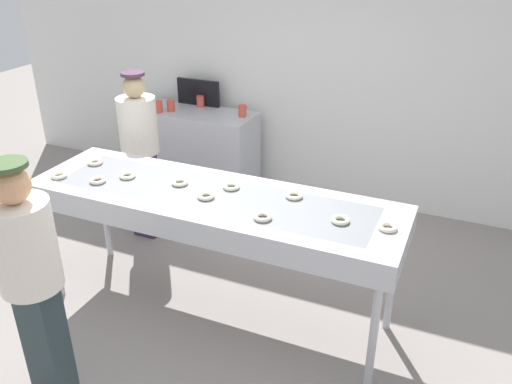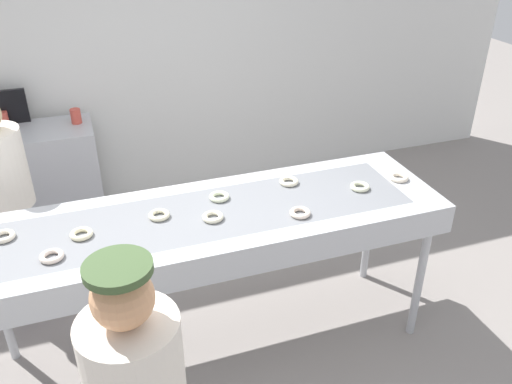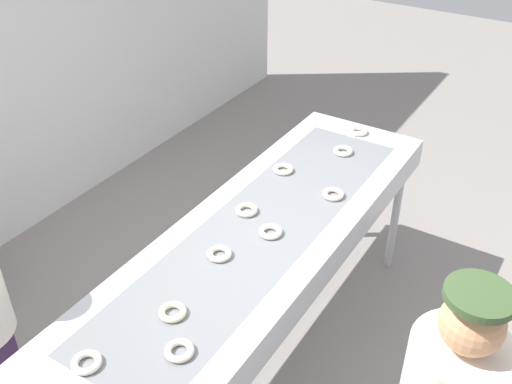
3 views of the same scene
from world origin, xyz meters
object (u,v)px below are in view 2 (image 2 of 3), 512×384
Objects in this scene: sugar_donut_3 at (219,197)px; sugar_donut_10 at (81,234)px; sugar_donut_1 at (360,187)px; paper_cup_0 at (3,119)px; sugar_donut_9 at (3,236)px; paper_cup_3 at (76,116)px; sugar_donut_0 at (399,177)px; sugar_donut_4 at (159,215)px; prep_counter at (10,185)px; sugar_donut_5 at (289,181)px; worker_baker at (6,196)px; fryer_conveyor at (213,226)px; sugar_donut_7 at (52,256)px; sugar_donut_8 at (213,217)px; sugar_donut_2 at (300,213)px.

sugar_donut_3 is 1.00× the size of sugar_donut_10.
sugar_donut_1 is 3.15m from paper_cup_0.
paper_cup_3 is at bearing 76.38° from sugar_donut_9.
sugar_donut_9 is at bearing 177.35° from sugar_donut_0.
sugar_donut_1 is 0.97× the size of paper_cup_3.
sugar_donut_9 reaches higher than paper_cup_3.
sugar_donut_0 and sugar_donut_4 have the same top height.
prep_counter is 11.95× the size of paper_cup_0.
sugar_donut_10 is 2.03m from paper_cup_3.
worker_baker is (-1.77, 0.63, -0.12)m from sugar_donut_5.
worker_baker is at bearing 145.72° from fryer_conveyor.
worker_baker is at bearing 106.96° from sugar_donut_7.
sugar_donut_4 is at bearing 178.16° from sugar_donut_0.
sugar_donut_4 is 0.08× the size of worker_baker.
sugar_donut_10 is 0.08× the size of prep_counter.
sugar_donut_10 is (-0.44, -0.06, 0.00)m from sugar_donut_4.
sugar_donut_3 is 1.00× the size of sugar_donut_8.
sugar_donut_8 reaches higher than paper_cup_3.
worker_baker reaches higher than sugar_donut_2.
sugar_donut_3 is 0.97× the size of paper_cup_0.
sugar_donut_1 is 1.00× the size of sugar_donut_8.
paper_cup_3 is at bearing 112.29° from sugar_donut_3.
sugar_donut_2 is 1.00× the size of sugar_donut_7.
sugar_donut_2 and sugar_donut_8 have the same top height.
sugar_donut_3 reaches higher than prep_counter.
sugar_donut_9 is (-0.25, 0.28, 0.00)m from sugar_donut_7.
sugar_donut_0 is at bearing 13.95° from sugar_donut_2.
sugar_donut_5 is at bearing 165.35° from sugar_donut_0.
sugar_donut_0 is 0.08× the size of prep_counter.
sugar_donut_0 is 2.82m from paper_cup_3.
sugar_donut_5 is (0.87, 0.13, 0.00)m from sugar_donut_4.
sugar_donut_1 is 0.08× the size of worker_baker.
sugar_donut_9 is at bearing 163.80° from sugar_donut_10.
sugar_donut_7 is 0.97× the size of paper_cup_3.
sugar_donut_1 is at bearing -0.87° from sugar_donut_10.
sugar_donut_5 and sugar_donut_9 have the same top height.
sugar_donut_4 reaches higher than fryer_conveyor.
prep_counter is (-0.19, 1.86, -0.60)m from sugar_donut_9.
sugar_donut_5 is at bearing -43.21° from prep_counter.
sugar_donut_3 and sugar_donut_10 have the same top height.
sugar_donut_3 is at bearing 139.51° from sugar_donut_2.
sugar_donut_4 is 0.97× the size of paper_cup_0.
sugar_donut_10 is 0.95m from worker_baker.
sugar_donut_5 is (-0.40, 0.22, 0.00)m from sugar_donut_1.
paper_cup_3 is at bearing 88.35° from sugar_donut_10.
sugar_donut_1 and sugar_donut_5 have the same top height.
worker_baker is at bearing 149.00° from sugar_donut_2.
sugar_donut_9 is 0.08× the size of worker_baker.
sugar_donut_9 is at bearing 175.84° from sugar_donut_4.
sugar_donut_1 is at bearing 18.73° from sugar_donut_2.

